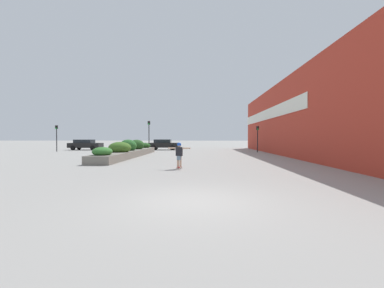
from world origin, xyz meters
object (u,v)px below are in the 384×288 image
car_center_left (164,144)px  traffic_light_left (149,131)px  skateboard (179,168)px  car_leftmost (85,144)px  traffic_light_far_left (57,134)px  skateboarder (179,152)px  traffic_light_right (258,134)px

car_center_left → traffic_light_left: 5.71m
skateboard → car_leftmost: size_ratio=0.14×
car_leftmost → car_center_left: car_center_left is taller
car_leftmost → traffic_light_far_left: 5.04m
skateboarder → traffic_light_far_left: traffic_light_far_left is taller
skateboard → traffic_light_right: size_ratio=0.20×
skateboard → traffic_light_left: bearing=119.4°
skateboard → car_center_left: 23.06m
traffic_light_left → traffic_light_far_left: size_ratio=1.15×
traffic_light_right → traffic_light_far_left: size_ratio=0.95×
skateboard → traffic_light_far_left: (-17.15, 17.40, 2.21)m
skateboard → traffic_light_left: size_ratio=0.16×
skateboard → traffic_light_far_left: size_ratio=0.19×
skateboarder → car_leftmost: 26.90m
car_leftmost → traffic_light_far_left: traffic_light_far_left is taller
traffic_light_left → traffic_light_right: bearing=-2.3°
traffic_light_right → skateboard: bearing=-115.4°
traffic_light_far_left → skateboarder: bearing=-45.4°
skateboarder → traffic_light_left: (-5.33, 17.31, 1.65)m
skateboard → skateboarder: bearing=0.0°
traffic_light_far_left → car_center_left: bearing=22.2°
skateboarder → traffic_light_far_left: 24.47m
car_center_left → traffic_light_right: traffic_light_right is taller
car_center_left → traffic_light_right: bearing=64.4°
car_center_left → traffic_light_left: traffic_light_left is taller
car_leftmost → traffic_light_far_left: (-1.59, -4.54, 1.49)m
car_leftmost → traffic_light_right: traffic_light_right is taller
skateboarder → traffic_light_far_left: size_ratio=0.42×
car_leftmost → traffic_light_far_left: size_ratio=1.37×
traffic_light_right → car_center_left: bearing=154.4°
car_leftmost → skateboard: bearing=35.3°
car_center_left → traffic_light_right: (12.27, -5.88, 1.37)m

